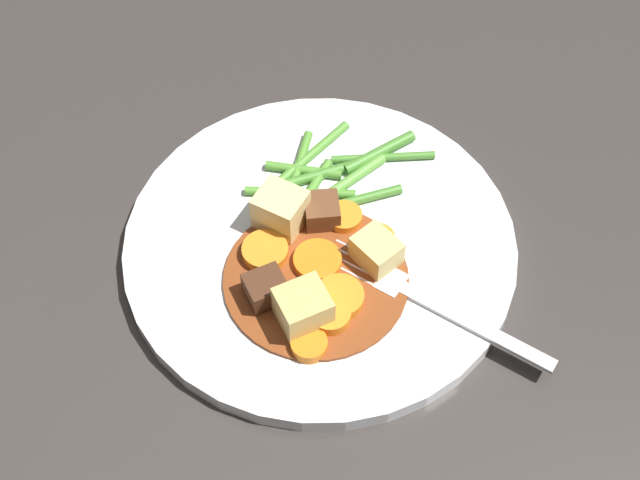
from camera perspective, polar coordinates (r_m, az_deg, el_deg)
The scene contains 26 objects.
ground_plane at distance 0.66m, azimuth 0.00°, elevation -0.69°, with size 3.00×3.00×0.00m, color #383330.
dinner_plate at distance 0.65m, azimuth 0.00°, elevation -0.35°, with size 0.29×0.29×0.01m, color white.
stew_sauce at distance 0.62m, azimuth -0.16°, elevation -2.49°, with size 0.13×0.13×0.00m, color brown.
carrot_slice_0 at distance 0.63m, azimuth -3.53°, elevation -0.79°, with size 0.03×0.03×0.01m, color orange.
carrot_slice_1 at distance 0.61m, azimuth 1.25°, elevation -3.76°, with size 0.03×0.03×0.01m, color orange.
carrot_slice_2 at distance 0.64m, azimuth 3.68°, elevation 0.10°, with size 0.03×0.03×0.01m, color orange.
carrot_slice_3 at distance 0.59m, azimuth -1.01°, elevation -6.70°, with size 0.02×0.02×0.01m, color orange.
carrot_slice_4 at distance 0.60m, azimuth 0.65°, elevation -4.88°, with size 0.03×0.03×0.01m, color orange.
carrot_slice_5 at distance 0.63m, azimuth -0.08°, elevation -1.40°, with size 0.03×0.03×0.01m, color orange.
carrot_slice_6 at distance 0.65m, azimuth 1.56°, elevation 1.43°, with size 0.03×0.03×0.01m, color orange.
potato_chunk_0 at distance 0.63m, azimuth 3.63°, elevation -0.75°, with size 0.03×0.03×0.02m, color #E5CC7A.
potato_chunk_1 at distance 0.60m, azimuth -1.09°, elevation -4.46°, with size 0.03×0.03×0.03m, color #DBBC6B.
potato_chunk_2 at distance 0.64m, azimuth -2.53°, elevation 1.90°, with size 0.03×0.03×0.03m, color #EAD68C.
meat_chunk_0 at distance 0.61m, azimuth -3.50°, elevation -3.19°, with size 0.03×0.02×0.02m, color #4C2B19.
meat_chunk_1 at distance 0.65m, azimuth -0.06°, elevation 1.81°, with size 0.03×0.02×0.02m, color brown.
green_bean_0 at distance 0.68m, azimuth -1.43°, elevation 4.59°, with size 0.01×0.01×0.07m, color #599E38.
green_bean_1 at distance 0.69m, azimuth 3.81°, elevation 5.61°, with size 0.01×0.01×0.06m, color #4C8E33.
green_bean_2 at distance 0.68m, azimuth 0.54°, elevation 4.33°, with size 0.01×0.01×0.06m, color #4C8E33.
green_bean_3 at distance 0.67m, azimuth 3.16°, elevation 2.77°, with size 0.01×0.01×0.05m, color #4C8E33.
green_bean_4 at distance 0.69m, azimuth 4.06°, elevation 5.30°, with size 0.01×0.01×0.08m, color #4C8E33.
green_bean_5 at distance 0.66m, azimuth -0.89°, elevation 2.71°, with size 0.01×0.01×0.08m, color #599E38.
green_bean_6 at distance 0.67m, azimuth 1.83°, elevation 3.78°, with size 0.01×0.01×0.07m, color #66AD42.
green_bean_7 at distance 0.68m, azimuth -1.06°, elevation 4.49°, with size 0.01×0.01×0.06m, color #599E38.
green_bean_8 at distance 0.67m, azimuth -1.28°, elevation 3.06°, with size 0.01×0.01×0.08m, color #599E38.
green_bean_9 at distance 0.69m, azimuth -0.53°, elevation 5.53°, with size 0.01×0.01×0.08m, color #599E38.
fork at distance 0.62m, azimuth 7.01°, elevation -3.96°, with size 0.10×0.16×0.00m.
Camera 1 is at (0.37, 0.03, 0.54)m, focal length 49.97 mm.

